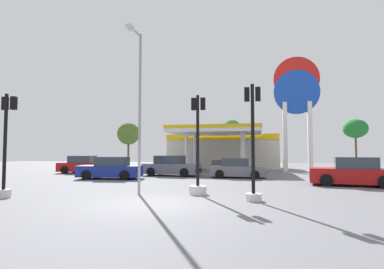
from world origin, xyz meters
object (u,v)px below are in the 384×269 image
(tree_0, at_px, (129,134))
(tree_1, at_px, (232,131))
(car_2, at_px, (110,169))
(tree_2, at_px, (355,129))
(car_1, at_px, (353,173))
(car_0, at_px, (238,169))
(car_3, at_px, (171,167))
(traffic_signal_1, at_px, (198,165))
(corner_streetlamp, at_px, (138,97))
(traffic_signal_0, at_px, (6,156))
(traffic_signal_2, at_px, (253,152))
(car_4, at_px, (84,165))
(station_pole_sign, at_px, (297,99))

(tree_0, height_order, tree_1, tree_1)
(car_2, xyz_separation_m, tree_2, (22.64, 21.86, 4.15))
(car_1, xyz_separation_m, car_2, (-15.68, 1.31, -0.03))
(car_0, xyz_separation_m, car_3, (-5.38, 0.84, 0.07))
(traffic_signal_1, bearing_deg, corner_streetlamp, -162.83)
(car_0, distance_m, traffic_signal_0, 15.15)
(car_1, height_order, corner_streetlamp, corner_streetlamp)
(car_0, height_order, tree_0, tree_0)
(car_1, distance_m, traffic_signal_2, 8.68)
(car_4, distance_m, tree_0, 19.33)
(tree_0, bearing_deg, traffic_signal_1, -61.12)
(car_4, xyz_separation_m, tree_1, (12.05, 18.66, 4.25))
(car_3, relative_size, tree_2, 0.78)
(traffic_signal_2, relative_size, tree_1, 0.71)
(station_pole_sign, relative_size, tree_2, 1.85)
(corner_streetlamp, bearing_deg, car_1, 29.45)
(traffic_signal_1, height_order, traffic_signal_2, traffic_signal_2)
(traffic_signal_0, relative_size, traffic_signal_1, 0.97)
(station_pole_sign, distance_m, tree_2, 14.09)
(traffic_signal_0, bearing_deg, station_pole_sign, 54.37)
(traffic_signal_0, distance_m, tree_1, 33.86)
(traffic_signal_2, bearing_deg, tree_1, 95.96)
(traffic_signal_2, height_order, tree_0, tree_0)
(car_2, relative_size, car_3, 0.97)
(station_pole_sign, xyz_separation_m, car_3, (-10.69, -7.15, -6.40))
(car_0, relative_size, corner_streetlamp, 0.56)
(traffic_signal_0, xyz_separation_m, tree_1, (7.03, 32.97, 3.19))
(car_0, distance_m, traffic_signal_1, 9.44)
(car_4, relative_size, tree_0, 0.72)
(car_0, relative_size, tree_2, 0.68)
(station_pole_sign, bearing_deg, car_1, -83.07)
(car_3, xyz_separation_m, tree_2, (19.12, 18.21, 4.12))
(car_4, distance_m, tree_2, 32.79)
(traffic_signal_1, height_order, corner_streetlamp, corner_streetlamp)
(traffic_signal_1, bearing_deg, tree_0, 118.88)
(tree_0, relative_size, tree_1, 0.98)
(traffic_signal_2, xyz_separation_m, tree_0, (-19.11, 31.47, 2.78))
(traffic_signal_0, bearing_deg, car_3, 74.04)
(car_2, distance_m, tree_1, 25.03)
(car_1, relative_size, car_3, 1.02)
(station_pole_sign, bearing_deg, traffic_signal_0, -125.63)
(tree_0, bearing_deg, tree_2, -3.10)
(traffic_signal_0, bearing_deg, traffic_signal_1, 19.36)
(car_4, bearing_deg, car_0, -8.97)
(car_3, height_order, tree_0, tree_0)
(station_pole_sign, distance_m, tree_1, 15.01)
(car_0, height_order, traffic_signal_2, traffic_signal_2)
(traffic_signal_0, height_order, tree_2, tree_2)
(traffic_signal_1, height_order, tree_0, tree_0)
(car_1, height_order, traffic_signal_2, traffic_signal_2)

